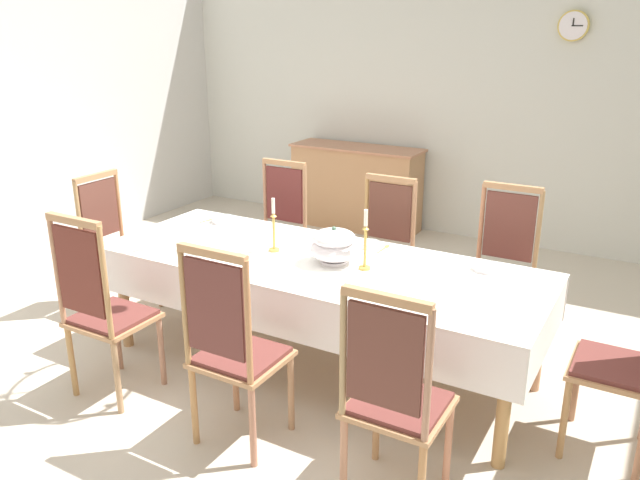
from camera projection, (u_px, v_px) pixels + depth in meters
name	position (u px, v px, depth m)	size (l,w,h in m)	color
ground	(309.00, 376.00, 4.11)	(6.82, 6.50, 0.04)	beige
back_wall	(476.00, 90.00, 6.32)	(6.82, 0.08, 3.06)	silver
dining_table	(318.00, 270.00, 3.98)	(2.81, 1.03, 0.75)	tan
tablecloth	(318.00, 270.00, 3.98)	(2.83, 1.05, 0.30)	white
chair_south_a	(102.00, 306.00, 3.68)	(0.44, 0.42, 1.16)	#A7745B
chair_north_a	(277.00, 227.00, 5.20)	(0.44, 0.42, 1.10)	#AC7850
chair_south_b	(233.00, 346.00, 3.24)	(0.44, 0.42, 1.15)	#B57954
chair_north_b	(382.00, 247.00, 4.76)	(0.44, 0.42, 1.08)	#B57551
chair_south_c	(394.00, 396.00, 2.82)	(0.44, 0.42, 1.11)	tan
chair_north_c	(501.00, 266.00, 4.33)	(0.44, 0.42, 1.12)	#AA794F
chair_head_west	(114.00, 242.00, 4.86)	(0.42, 0.44, 1.08)	#A4734B
chair_head_east	(633.00, 351.00, 3.15)	(0.42, 0.44, 1.20)	#B28150
soup_tureen	(334.00, 245.00, 3.86)	(0.30, 0.30, 0.24)	white
candlestick_west	(274.00, 230.00, 4.06)	(0.07, 0.07, 0.35)	gold
candlestick_east	(365.00, 245.00, 3.75)	(0.07, 0.07, 0.37)	gold
bowl_near_left	(369.00, 244.00, 4.19)	(0.16, 0.16, 0.03)	white
bowl_near_right	(223.00, 219.00, 4.70)	(0.17, 0.17, 0.04)	white
bowl_far_left	(487.00, 267.00, 3.78)	(0.17, 0.17, 0.03)	white
spoon_primary	(386.00, 247.00, 4.16)	(0.03, 0.18, 0.01)	gold
spoon_secondary	(214.00, 218.00, 4.78)	(0.05, 0.18, 0.01)	gold
sideboard	(356.00, 187.00, 6.95)	(1.44, 0.48, 0.90)	#AE7C53
mounted_clock	(574.00, 26.00, 5.66)	(0.27, 0.06, 0.27)	#D1B251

